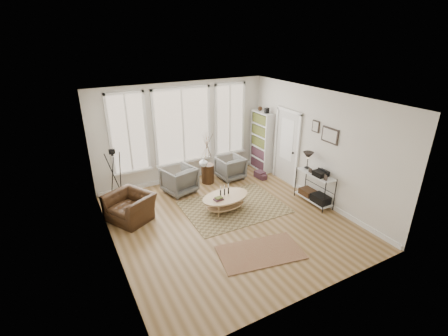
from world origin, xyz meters
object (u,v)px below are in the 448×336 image
coffee_table (225,199)px  armchair_right (230,168)px  accent_chair (130,207)px  low_shelf (315,185)px  side_table (207,158)px  bookcase (262,141)px  armchair_left (179,180)px

coffee_table → armchair_right: (1.06, 1.61, 0.03)m
accent_chair → low_shelf: bearing=41.9°
low_shelf → side_table: size_ratio=0.82×
bookcase → accent_chair: (-4.46, -1.04, -0.63)m
coffee_table → armchair_left: size_ratio=1.63×
coffee_table → armchair_right: armchair_right is taller
low_shelf → armchair_right: (-1.16, 2.38, -0.17)m
low_shelf → armchair_right: low_shelf is taller
bookcase → side_table: (-1.94, -0.08, -0.19)m
bookcase → side_table: size_ratio=1.30×
armchair_left → armchair_right: bearing=169.6°
coffee_table → side_table: side_table is taller
bookcase → side_table: 1.96m
armchair_right → coffee_table: bearing=53.2°
bookcase → low_shelf: bearing=-91.3°
accent_chair → armchair_right: bearing=75.9°
bookcase → coffee_table: bearing=-142.3°
low_shelf → side_table: side_table is taller
low_shelf → accent_chair: low_shelf is taller
accent_chair → side_table: bearing=81.4°
low_shelf → accent_chair: (-4.40, 1.48, -0.18)m
side_table → accent_chair: side_table is taller
armchair_left → side_table: side_table is taller
low_shelf → armchair_right: size_ratio=1.73×
side_table → armchair_left: bearing=-168.7°
armchair_left → coffee_table: bearing=98.9°
low_shelf → accent_chair: size_ratio=1.30×
armchair_right → accent_chair: (-3.25, -0.89, -0.02)m
coffee_table → side_table: size_ratio=0.84×
bookcase → coffee_table: bookcase is taller
bookcase → accent_chair: bookcase is taller
armchair_left → accent_chair: armchair_left is taller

